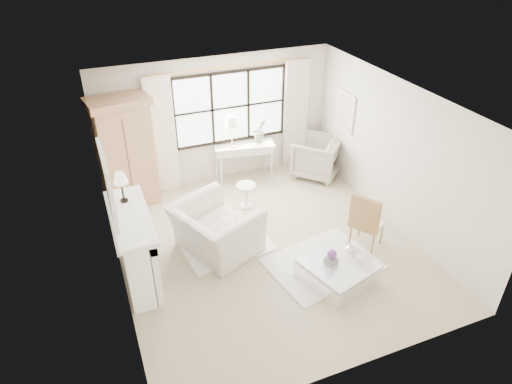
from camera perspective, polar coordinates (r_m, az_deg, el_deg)
floor at (r=8.20m, az=1.43°, el=-6.81°), size 5.50×5.50×0.00m
ceiling at (r=6.85m, az=1.73°, el=11.14°), size 5.50×5.50×0.00m
wall_back at (r=9.76m, az=-4.90°, el=8.94°), size 5.00×0.00×5.00m
wall_front at (r=5.53m, az=13.17°, el=-12.17°), size 5.00×0.00×5.00m
wall_left at (r=6.97m, az=-17.68°, el=-2.59°), size 0.00×5.50×5.50m
wall_right at (r=8.63m, az=17.05°, el=4.43°), size 0.00×5.50×5.50m
window_pane at (r=9.73m, az=-3.22°, el=10.53°), size 2.40×0.02×1.50m
window_frame at (r=9.72m, az=-3.20°, el=10.51°), size 2.50×0.04×1.50m
curtain_rod at (r=9.40m, az=-3.26°, el=15.36°), size 3.30×0.04×0.04m
curtain_left at (r=9.46m, az=-11.66°, el=6.88°), size 0.55×0.10×2.47m
curtain_right at (r=10.34m, az=4.97°, el=9.60°), size 0.55×0.10×2.47m
fireplace at (r=7.38m, az=-15.07°, el=-6.75°), size 0.58×1.66×1.26m
mirror_frame at (r=6.72m, az=-18.10°, el=0.92°), size 0.05×1.15×0.95m
mirror_glass at (r=6.72m, az=-17.85°, el=0.97°), size 0.02×1.00×0.80m
art_frame at (r=9.78m, az=11.13°, el=9.77°), size 0.04×0.62×0.82m
art_canvas at (r=9.77m, az=11.03°, el=9.76°), size 0.01×0.52×0.72m
mantel_lamp at (r=7.18m, az=-16.60°, el=1.53°), size 0.22×0.22×0.51m
armoire at (r=9.17m, az=-15.99°, el=4.79°), size 1.22×0.88×2.24m
console_table at (r=10.11m, az=-1.47°, el=3.95°), size 1.36×0.69×0.80m
console_lamp at (r=9.60m, az=-3.10°, el=8.66°), size 0.28×0.28×0.69m
orchid_plant at (r=9.94m, az=0.51°, el=7.69°), size 0.30×0.25×0.52m
side_table at (r=9.08m, az=-1.24°, el=-0.05°), size 0.40×0.40×0.51m
rug_left at (r=8.22m, az=-3.74°, el=-6.65°), size 1.63×1.23×0.03m
rug_right at (r=7.89m, az=8.30°, el=-8.89°), size 1.96×1.60×0.03m
club_armchair at (r=7.89m, az=-5.06°, el=-4.70°), size 1.62×1.71×0.88m
wingback_chair at (r=10.26m, az=7.58°, el=4.37°), size 1.36×1.36×0.89m
french_chair at (r=8.26m, az=13.59°, el=-4.83°), size 0.67×0.67×1.08m
coffee_table at (r=7.53m, az=10.13°, el=-9.74°), size 1.24×1.24×0.38m
planter_box at (r=7.31m, az=9.38°, el=-8.50°), size 0.19×0.19×0.12m
planter_flowers at (r=7.22m, az=9.48°, el=-7.67°), size 0.15×0.15×0.15m
pillar_candle at (r=7.42m, az=12.71°, el=-8.21°), size 0.08×0.08×0.12m
coffee_vase at (r=7.59m, az=11.63°, el=-6.85°), size 0.14×0.14×0.15m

